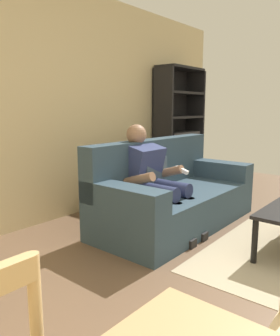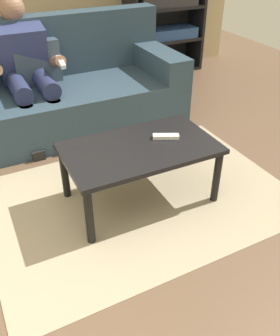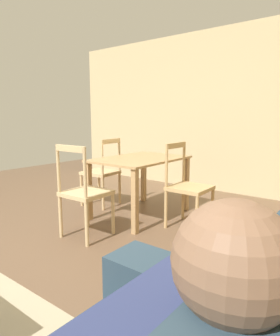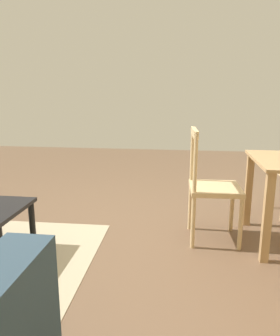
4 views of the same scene
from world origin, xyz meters
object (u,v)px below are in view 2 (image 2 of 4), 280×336
object	(u,v)px
couch	(67,90)
person_lounging	(27,69)
bookshelf	(164,5)
tv_remote	(166,136)
coffee_table	(140,154)

from	to	relation	value
couch	person_lounging	distance (m)	0.39
person_lounging	bookshelf	size ratio (longest dim) A/B	0.58
couch	tv_remote	world-z (taller)	couch
coffee_table	tv_remote	distance (m)	0.21
person_lounging	coffee_table	size ratio (longest dim) A/B	1.15
couch	bookshelf	distance (m)	1.83
couch	bookshelf	world-z (taller)	bookshelf
person_lounging	couch	bearing A→B (deg)	-2.22
couch	bookshelf	xyz separation A→B (m)	(1.51, 0.93, 0.45)
person_lounging	coffee_table	world-z (taller)	person_lounging
tv_remote	bookshelf	bearing A→B (deg)	-3.15
bookshelf	couch	bearing A→B (deg)	-148.47
tv_remote	bookshelf	size ratio (longest dim) A/B	0.09
tv_remote	bookshelf	world-z (taller)	bookshelf
person_lounging	bookshelf	bearing A→B (deg)	26.66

